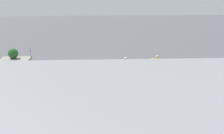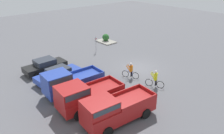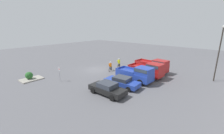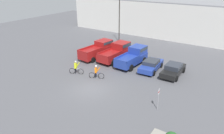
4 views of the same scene
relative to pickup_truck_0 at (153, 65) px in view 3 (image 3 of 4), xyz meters
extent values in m
plane|color=#56565B|center=(5.27, -8.29, -1.14)|extent=(80.00, 80.00, 0.00)
cube|color=maroon|center=(-0.04, -0.41, -0.25)|extent=(2.47, 5.65, 1.09)
cube|color=maroon|center=(0.12, 1.23, 0.69)|extent=(2.00, 2.36, 0.78)
cube|color=#333D47|center=(0.12, 1.23, 0.86)|extent=(2.04, 2.19, 0.34)
cube|color=maroon|center=(-1.08, -1.41, 0.42)|extent=(0.40, 3.29, 0.25)
cube|color=maroon|center=(0.79, -1.59, 0.42)|extent=(0.40, 3.29, 0.25)
cube|color=maroon|center=(-0.30, -3.10, 0.42)|extent=(1.95, 0.27, 0.25)
cylinder|color=black|center=(-0.85, 1.38, -0.75)|extent=(0.29, 0.80, 0.78)
cylinder|color=black|center=(1.10, 1.19, -0.75)|extent=(0.29, 0.80, 0.78)
cylinder|color=black|center=(-1.17, -2.01, -0.75)|extent=(0.29, 0.80, 0.78)
cylinder|color=black|center=(0.77, -2.20, -0.75)|extent=(0.29, 0.80, 0.78)
cube|color=maroon|center=(2.76, 0.06, -0.29)|extent=(2.44, 5.42, 0.91)
cube|color=maroon|center=(2.87, 1.64, 0.64)|extent=(2.06, 2.24, 0.96)
cube|color=#333D47|center=(2.87, 1.64, 0.85)|extent=(2.11, 2.08, 0.42)
cube|color=maroon|center=(1.69, -0.93, 0.28)|extent=(0.30, 3.17, 0.25)
cube|color=maroon|center=(3.69, -1.06, 0.28)|extent=(0.30, 3.17, 0.25)
cube|color=maroon|center=(2.58, -2.54, 0.28)|extent=(2.08, 0.22, 0.25)
cylinder|color=black|center=(1.83, 1.77, -0.70)|extent=(0.28, 0.90, 0.89)
cylinder|color=black|center=(3.91, 1.62, -0.70)|extent=(0.28, 0.90, 0.89)
cylinder|color=black|center=(1.61, -1.50, -0.70)|extent=(0.28, 0.90, 0.89)
cylinder|color=black|center=(3.69, -1.65, -0.70)|extent=(0.28, 0.90, 0.89)
cube|color=#233D9E|center=(5.56, -0.18, -0.30)|extent=(2.26, 5.37, 0.91)
cube|color=#233D9E|center=(5.64, 1.40, 0.62)|extent=(1.93, 2.20, 0.95)
cube|color=#333D47|center=(5.64, 1.40, 0.83)|extent=(1.98, 2.04, 0.42)
cube|color=#233D9E|center=(4.56, -1.18, 0.27)|extent=(0.25, 3.16, 0.25)
cube|color=#233D9E|center=(6.45, -1.28, 0.27)|extent=(0.25, 3.16, 0.25)
cube|color=#233D9E|center=(5.42, -2.77, 0.27)|extent=(1.98, 0.18, 0.25)
cylinder|color=black|center=(4.66, 1.51, -0.71)|extent=(0.27, 0.87, 0.86)
cylinder|color=black|center=(6.64, 1.40, -0.71)|extent=(0.27, 0.87, 0.86)
cylinder|color=black|center=(4.48, -1.75, -0.71)|extent=(0.27, 0.87, 0.86)
cylinder|color=black|center=(6.46, -1.86, -0.71)|extent=(0.27, 0.87, 0.86)
cube|color=#233D9E|center=(8.36, -0.16, -0.58)|extent=(2.16, 4.67, 0.59)
cube|color=#2D333D|center=(8.36, -0.16, -0.05)|extent=(1.78, 2.17, 0.46)
cylinder|color=black|center=(7.34, 1.21, -0.82)|extent=(0.23, 0.66, 0.65)
cylinder|color=black|center=(9.14, 1.36, -0.82)|extent=(0.23, 0.66, 0.65)
cylinder|color=black|center=(7.58, -1.68, -0.82)|extent=(0.23, 0.66, 0.65)
cylinder|color=black|center=(9.38, -1.54, -0.82)|extent=(0.23, 0.66, 0.65)
cube|color=black|center=(11.16, -0.11, -0.57)|extent=(1.90, 4.44, 0.59)
cube|color=#2D333D|center=(11.16, -0.11, 0.00)|extent=(1.67, 2.02, 0.53)
cylinder|color=black|center=(10.23, 1.28, -0.81)|extent=(0.19, 0.66, 0.66)
cylinder|color=black|center=(12.04, 1.32, -0.81)|extent=(0.19, 0.66, 0.66)
cylinder|color=black|center=(10.28, -1.54, -0.81)|extent=(0.19, 0.66, 0.66)
cylinder|color=black|center=(12.09, -1.50, -0.81)|extent=(0.19, 0.66, 0.66)
torus|color=black|center=(4.65, -5.62, -0.81)|extent=(0.68, 0.35, 0.72)
torus|color=black|center=(3.67, -6.07, -0.81)|extent=(0.68, 0.35, 0.72)
cylinder|color=#233D9E|center=(4.16, -5.85, -0.63)|extent=(0.52, 0.27, 0.38)
cylinder|color=#233D9E|center=(4.16, -5.85, -0.43)|extent=(0.55, 0.28, 0.04)
cylinder|color=#233D9E|center=(3.99, -5.93, -0.63)|extent=(0.05, 0.05, 0.35)
cylinder|color=#233D9E|center=(4.53, -5.68, -0.41)|extent=(0.21, 0.43, 0.02)
cylinder|color=black|center=(4.03, -5.81, -0.68)|extent=(0.16, 0.16, 0.54)
cylinder|color=black|center=(4.10, -5.98, -0.68)|extent=(0.16, 0.16, 0.54)
cube|color=orange|center=(4.11, -5.87, -0.10)|extent=(0.37, 0.43, 0.61)
cylinder|color=orange|center=(4.24, -5.63, -0.10)|extent=(0.52, 0.30, 0.66)
cylinder|color=orange|center=(4.38, -5.94, -0.10)|extent=(0.52, 0.30, 0.66)
sphere|color=tan|center=(4.14, -5.86, 0.31)|extent=(0.23, 0.23, 0.23)
sphere|color=silver|center=(4.14, -5.86, 0.37)|extent=(0.25, 0.25, 0.25)
torus|color=black|center=(1.86, -5.97, -0.81)|extent=(0.68, 0.35, 0.73)
torus|color=black|center=(0.89, -6.42, -0.81)|extent=(0.68, 0.35, 0.73)
cylinder|color=silver|center=(1.38, -6.20, -0.63)|extent=(0.52, 0.26, 0.39)
cylinder|color=silver|center=(1.38, -6.20, -0.42)|extent=(0.55, 0.28, 0.04)
cylinder|color=silver|center=(1.21, -6.27, -0.63)|extent=(0.05, 0.05, 0.36)
cylinder|color=silver|center=(1.74, -6.03, -0.40)|extent=(0.21, 0.43, 0.02)
cylinder|color=black|center=(1.24, -6.16, -0.67)|extent=(0.16, 0.16, 0.54)
cylinder|color=black|center=(1.32, -6.32, -0.67)|extent=(0.16, 0.16, 0.54)
cube|color=yellow|center=(1.33, -6.22, -0.07)|extent=(0.37, 0.43, 0.67)
cylinder|color=yellow|center=(1.45, -5.98, -0.07)|extent=(0.52, 0.30, 0.72)
cylinder|color=yellow|center=(1.59, -6.28, -0.07)|extent=(0.52, 0.30, 0.72)
sphere|color=tan|center=(1.35, -6.21, 0.37)|extent=(0.20, 0.20, 0.20)
sphere|color=silver|center=(1.35, -6.21, 0.42)|extent=(0.22, 0.22, 0.22)
cylinder|color=#9E9EA3|center=(12.49, -7.88, -0.10)|extent=(0.06, 0.06, 2.09)
cube|color=white|center=(12.49, -7.88, 0.62)|extent=(0.02, 0.30, 0.45)
cube|color=red|center=(12.49, -7.88, 0.62)|extent=(0.03, 0.30, 0.10)
cylinder|color=#2D2823|center=(-1.67, 8.36, 2.49)|extent=(0.16, 0.16, 7.27)
sphere|color=#B2B2A8|center=(-1.67, 8.36, 6.25)|extent=(0.36, 0.36, 0.36)
cube|color=gray|center=(14.87, -11.57, -1.07)|extent=(2.91, 1.96, 0.15)
sphere|color=#286028|center=(15.07, -11.70, -0.48)|extent=(1.03, 1.03, 1.03)
camera|label=1|loc=(6.55, 19.55, 7.07)|focal=50.00mm
camera|label=2|loc=(-9.40, 8.49, 8.86)|focal=35.00mm
camera|label=3|loc=(22.59, 10.50, 6.40)|focal=24.00mm
camera|label=4|loc=(18.23, -23.75, 9.83)|focal=35.00mm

